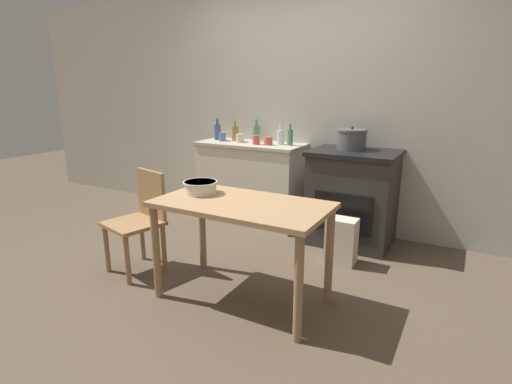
{
  "coord_description": "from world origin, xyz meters",
  "views": [
    {
      "loc": [
        1.66,
        -2.44,
        1.5
      ],
      "look_at": [
        0.0,
        0.55,
        0.58
      ],
      "focal_mm": 28.0,
      "sensor_mm": 36.0,
      "label": 1
    }
  ],
  "objects_px": {
    "stove": "(352,197)",
    "chair": "(140,218)",
    "flour_sack": "(341,241)",
    "cup_center_right": "(222,137)",
    "stock_pot": "(352,139)",
    "mixing_bowl_large": "(200,187)",
    "bottle_center_left": "(256,133)",
    "cup_mid_right": "(256,140)",
    "bottle_center": "(235,133)",
    "cup_far_right": "(268,141)",
    "work_table": "(242,217)",
    "bottle_left": "(218,132)",
    "cup_right": "(240,138)",
    "bottle_mid_left": "(281,137)",
    "bottle_far_left": "(290,137)"
  },
  "relations": [
    {
      "from": "bottle_center_left",
      "to": "cup_right",
      "type": "xyz_separation_m",
      "value": [
        -0.11,
        -0.18,
        -0.05
      ]
    },
    {
      "from": "bottle_left",
      "to": "cup_right",
      "type": "height_order",
      "value": "bottle_left"
    },
    {
      "from": "bottle_center",
      "to": "flour_sack",
      "type": "bearing_deg",
      "value": -23.51
    },
    {
      "from": "bottle_left",
      "to": "cup_right",
      "type": "xyz_separation_m",
      "value": [
        0.34,
        -0.07,
        -0.05
      ]
    },
    {
      "from": "bottle_center_left",
      "to": "bottle_mid_left",
      "type": "bearing_deg",
      "value": -16.76
    },
    {
      "from": "bottle_far_left",
      "to": "bottle_center",
      "type": "distance_m",
      "value": 0.68
    },
    {
      "from": "stock_pot",
      "to": "cup_right",
      "type": "height_order",
      "value": "stock_pot"
    },
    {
      "from": "work_table",
      "to": "mixing_bowl_large",
      "type": "xyz_separation_m",
      "value": [
        -0.38,
        0.05,
        0.16
      ]
    },
    {
      "from": "stove",
      "to": "chair",
      "type": "bearing_deg",
      "value": -133.36
    },
    {
      "from": "stove",
      "to": "chair",
      "type": "distance_m",
      "value": 1.97
    },
    {
      "from": "stock_pot",
      "to": "mixing_bowl_large",
      "type": "bearing_deg",
      "value": -115.9
    },
    {
      "from": "bottle_mid_left",
      "to": "cup_mid_right",
      "type": "height_order",
      "value": "bottle_mid_left"
    },
    {
      "from": "stock_pot",
      "to": "cup_center_right",
      "type": "relative_size",
      "value": 3.02
    },
    {
      "from": "bottle_far_left",
      "to": "stock_pot",
      "type": "bearing_deg",
      "value": -4.04
    },
    {
      "from": "bottle_center",
      "to": "cup_mid_right",
      "type": "xyz_separation_m",
      "value": [
        0.34,
        -0.12,
        -0.04
      ]
    },
    {
      "from": "bottle_far_left",
      "to": "cup_center_right",
      "type": "relative_size",
      "value": 2.38
    },
    {
      "from": "stove",
      "to": "bottle_center_left",
      "type": "bearing_deg",
      "value": 169.75
    },
    {
      "from": "work_table",
      "to": "stock_pot",
      "type": "relative_size",
      "value": 4.2
    },
    {
      "from": "cup_far_right",
      "to": "cup_mid_right",
      "type": "bearing_deg",
      "value": -170.32
    },
    {
      "from": "cup_mid_right",
      "to": "cup_right",
      "type": "height_order",
      "value": "cup_mid_right"
    },
    {
      "from": "stock_pot",
      "to": "cup_far_right",
      "type": "relative_size",
      "value": 3.22
    },
    {
      "from": "bottle_far_left",
      "to": "cup_mid_right",
      "type": "distance_m",
      "value": 0.36
    },
    {
      "from": "work_table",
      "to": "cup_center_right",
      "type": "distance_m",
      "value": 1.9
    },
    {
      "from": "mixing_bowl_large",
      "to": "bottle_center_left",
      "type": "distance_m",
      "value": 1.68
    },
    {
      "from": "stock_pot",
      "to": "bottle_mid_left",
      "type": "distance_m",
      "value": 0.77
    },
    {
      "from": "cup_mid_right",
      "to": "bottle_left",
      "type": "bearing_deg",
      "value": 168.29
    },
    {
      "from": "chair",
      "to": "flour_sack",
      "type": "height_order",
      "value": "chair"
    },
    {
      "from": "stove",
      "to": "bottle_far_left",
      "type": "height_order",
      "value": "bottle_far_left"
    },
    {
      "from": "flour_sack",
      "to": "bottle_center_left",
      "type": "relative_size",
      "value": 1.68
    },
    {
      "from": "chair",
      "to": "flour_sack",
      "type": "xyz_separation_m",
      "value": [
        1.42,
        0.91,
        -0.25
      ]
    },
    {
      "from": "bottle_center",
      "to": "cup_far_right",
      "type": "height_order",
      "value": "bottle_center"
    },
    {
      "from": "cup_mid_right",
      "to": "cup_far_right",
      "type": "height_order",
      "value": "cup_mid_right"
    },
    {
      "from": "mixing_bowl_large",
      "to": "cup_far_right",
      "type": "xyz_separation_m",
      "value": [
        -0.16,
        1.41,
        0.16
      ]
    },
    {
      "from": "chair",
      "to": "mixing_bowl_large",
      "type": "relative_size",
      "value": 3.27
    },
    {
      "from": "stock_pot",
      "to": "bottle_center_left",
      "type": "bearing_deg",
      "value": 171.67
    },
    {
      "from": "bottle_left",
      "to": "bottle_mid_left",
      "type": "relative_size",
      "value": 1.15
    },
    {
      "from": "bottle_center",
      "to": "bottle_mid_left",
      "type": "bearing_deg",
      "value": -0.73
    },
    {
      "from": "stove",
      "to": "bottle_left",
      "type": "xyz_separation_m",
      "value": [
        -1.63,
        0.11,
        0.53
      ]
    },
    {
      "from": "bottle_far_left",
      "to": "cup_right",
      "type": "height_order",
      "value": "bottle_far_left"
    },
    {
      "from": "bottle_left",
      "to": "bottle_mid_left",
      "type": "distance_m",
      "value": 0.8
    },
    {
      "from": "bottle_center_left",
      "to": "cup_mid_right",
      "type": "height_order",
      "value": "bottle_center_left"
    },
    {
      "from": "bottle_far_left",
      "to": "bottle_center_left",
      "type": "relative_size",
      "value": 0.94
    },
    {
      "from": "work_table",
      "to": "mixing_bowl_large",
      "type": "height_order",
      "value": "mixing_bowl_large"
    },
    {
      "from": "flour_sack",
      "to": "cup_center_right",
      "type": "distance_m",
      "value": 1.83
    },
    {
      "from": "flour_sack",
      "to": "cup_mid_right",
      "type": "xyz_separation_m",
      "value": [
        -1.12,
        0.51,
        0.74
      ]
    },
    {
      "from": "bottle_left",
      "to": "bottle_center",
      "type": "bearing_deg",
      "value": 1.59
    },
    {
      "from": "chair",
      "to": "bottle_mid_left",
      "type": "height_order",
      "value": "bottle_mid_left"
    },
    {
      "from": "cup_far_right",
      "to": "stock_pot",
      "type": "bearing_deg",
      "value": 2.41
    },
    {
      "from": "stove",
      "to": "cup_mid_right",
      "type": "height_order",
      "value": "cup_mid_right"
    },
    {
      "from": "cup_center_right",
      "to": "cup_mid_right",
      "type": "distance_m",
      "value": 0.46
    }
  ]
}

